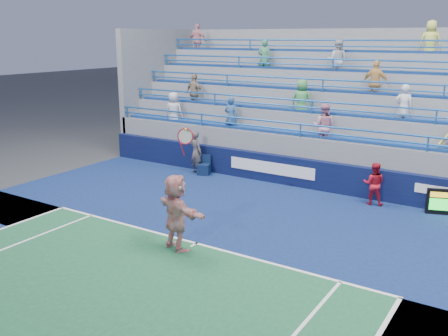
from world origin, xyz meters
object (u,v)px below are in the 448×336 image
Objects in this scene: tennis_player at (176,212)px; ball_girl at (374,184)px; serve_speed_board at (446,202)px; judge_chair at (204,169)px; line_judge at (196,152)px.

tennis_player reaches higher than ball_girl.
serve_speed_board is at bearing 50.18° from tennis_player.
ball_girl is at bearing -0.01° from judge_chair.
judge_chair is at bearing -178.57° from serve_speed_board.
tennis_player is at bearing -129.82° from serve_speed_board.
line_judge is (-0.43, 0.03, 0.63)m from judge_chair.
line_judge is at bearing 121.86° from tennis_player.
tennis_player reaches higher than judge_chair.
serve_speed_board is 1.47× the size of judge_chair.
judge_chair is 0.45× the size of line_judge.
judge_chair is 0.76m from line_judge.
tennis_player reaches higher than serve_speed_board.
line_judge is (-9.60, -0.20, 0.47)m from serve_speed_board.
ball_girl reaches higher than judge_chair.
serve_speed_board is 0.67× the size of line_judge.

